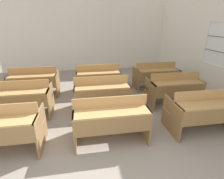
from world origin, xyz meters
TOP-DOWN VIEW (x-y plane):
  - wall_back at (0.00, 6.73)m, footprint 7.21×0.06m
  - wall_right_with_window at (3.57, 3.38)m, footprint 0.06×6.70m
  - bench_front_center at (0.28, 1.45)m, footprint 1.31×0.74m
  - bench_front_right at (2.13, 1.44)m, footprint 1.31×0.74m
  - bench_second_left at (-1.60, 2.64)m, footprint 1.31×0.74m
  - bench_second_center at (0.26, 2.67)m, footprint 1.31×0.74m
  - bench_second_right at (2.15, 2.67)m, footprint 1.31×0.74m
  - bench_third_left at (-1.58, 3.86)m, footprint 1.31×0.74m
  - bench_third_center at (0.29, 3.88)m, footprint 1.31×0.74m
  - bench_third_right at (2.14, 3.89)m, footprint 1.31×0.74m
  - wastepaper_bin at (3.29, 4.55)m, footprint 0.32×0.32m

SIDE VIEW (x-z plane):
  - wastepaper_bin at x=3.29m, z-range 0.00..0.38m
  - bench_front_center at x=0.28m, z-range 0.02..0.90m
  - bench_front_right at x=2.13m, z-range 0.02..0.90m
  - bench_second_left at x=-1.60m, z-range 0.02..0.90m
  - bench_second_center at x=0.26m, z-range 0.02..0.90m
  - bench_second_right at x=2.15m, z-range 0.02..0.90m
  - bench_third_left at x=-1.58m, z-range 0.02..0.90m
  - bench_third_center at x=0.29m, z-range 0.02..0.90m
  - bench_third_right at x=2.14m, z-range 0.02..0.90m
  - wall_back at x=0.00m, z-range 0.00..3.14m
  - wall_right_with_window at x=3.57m, z-range 0.00..3.14m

